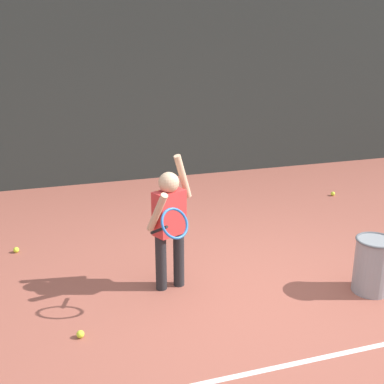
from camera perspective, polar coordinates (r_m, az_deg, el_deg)
ground_plane at (r=4.90m, az=6.91°, el=-11.95°), size 20.00×20.00×0.00m
court_line_baseline at (r=4.13m, az=13.13°, el=-18.74°), size 9.00×0.05×0.00m
back_fence_windscreen at (r=8.30m, az=-4.88°, el=13.92°), size 12.34×0.08×3.66m
fence_post_1 at (r=8.35m, az=-4.99°, el=14.46°), size 0.09×0.09×3.81m
tennis_player at (r=4.70m, az=-2.64°, el=-3.37°), size 0.52×0.79×1.35m
ball_hopper at (r=5.13m, az=20.42°, el=-7.98°), size 0.38×0.38×0.56m
tennis_ball_0 at (r=6.08m, az=-19.89°, el=-6.39°), size 0.07×0.07×0.07m
tennis_ball_3 at (r=7.72m, az=-4.03°, el=-0.04°), size 0.07×0.07×0.07m
tennis_ball_4 at (r=4.38m, az=-12.94°, el=-15.92°), size 0.07×0.07×0.07m
tennis_ball_5 at (r=7.95m, az=16.17°, el=-0.20°), size 0.07×0.07×0.07m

